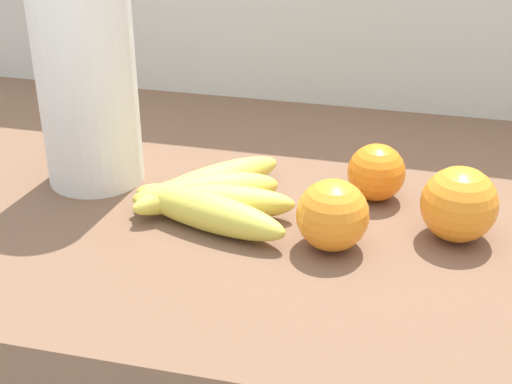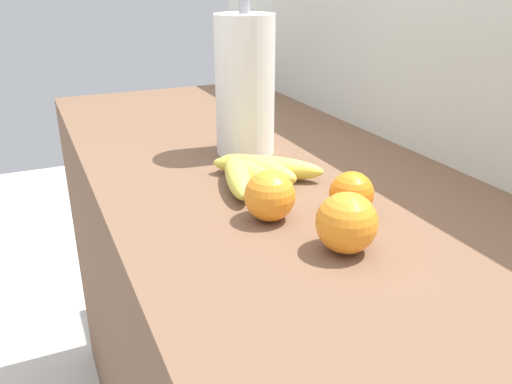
{
  "view_description": "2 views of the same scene",
  "coord_description": "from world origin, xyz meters",
  "px_view_note": "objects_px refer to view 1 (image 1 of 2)",
  "views": [
    {
      "loc": [
        0.09,
        -0.74,
        1.3
      ],
      "look_at": [
        -0.07,
        -0.06,
        0.94
      ],
      "focal_mm": 52.24,
      "sensor_mm": 36.0,
      "label": 1
    },
    {
      "loc": [
        0.63,
        -0.39,
        1.23
      ],
      "look_at": [
        -0.04,
        -0.09,
        0.92
      ],
      "focal_mm": 36.88,
      "sensor_mm": 36.0,
      "label": 2
    }
  ],
  "objects_px": {
    "paper_towel_roll": "(86,74)",
    "orange_center": "(459,204)",
    "orange_far_right": "(376,172)",
    "banana_bunch": "(209,197)",
    "orange_right": "(333,215)"
  },
  "relations": [
    {
      "from": "orange_far_right",
      "to": "paper_towel_roll",
      "type": "height_order",
      "value": "paper_towel_roll"
    },
    {
      "from": "paper_towel_roll",
      "to": "orange_center",
      "type": "bearing_deg",
      "value": -5.52
    },
    {
      "from": "paper_towel_roll",
      "to": "orange_far_right",
      "type": "bearing_deg",
      "value": 4.65
    },
    {
      "from": "banana_bunch",
      "to": "orange_far_right",
      "type": "bearing_deg",
      "value": 24.78
    },
    {
      "from": "paper_towel_roll",
      "to": "orange_right",
      "type": "bearing_deg",
      "value": -16.64
    },
    {
      "from": "orange_center",
      "to": "paper_towel_roll",
      "type": "xyz_separation_m",
      "value": [
        -0.42,
        0.04,
        0.09
      ]
    },
    {
      "from": "banana_bunch",
      "to": "orange_center",
      "type": "height_order",
      "value": "orange_center"
    },
    {
      "from": "banana_bunch",
      "to": "orange_right",
      "type": "relative_size",
      "value": 2.66
    },
    {
      "from": "orange_far_right",
      "to": "orange_right",
      "type": "xyz_separation_m",
      "value": [
        -0.03,
        -0.12,
        0.0
      ]
    },
    {
      "from": "orange_far_right",
      "to": "orange_center",
      "type": "relative_size",
      "value": 0.83
    },
    {
      "from": "orange_right",
      "to": "orange_center",
      "type": "relative_size",
      "value": 0.93
    },
    {
      "from": "paper_towel_roll",
      "to": "banana_bunch",
      "type": "bearing_deg",
      "value": -18.56
    },
    {
      "from": "orange_far_right",
      "to": "paper_towel_roll",
      "type": "relative_size",
      "value": 0.23
    },
    {
      "from": "orange_far_right",
      "to": "orange_right",
      "type": "relative_size",
      "value": 0.89
    },
    {
      "from": "orange_right",
      "to": "paper_towel_roll",
      "type": "bearing_deg",
      "value": 163.36
    }
  ]
}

